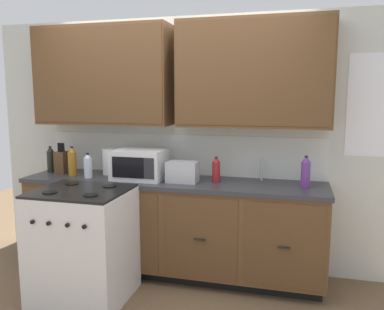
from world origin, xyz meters
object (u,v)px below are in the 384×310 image
(stove_range, at_px, (83,244))
(bottle_violet, at_px, (306,172))
(bottle_red, at_px, (216,170))
(knife_block, at_px, (62,162))
(bottle_dark, at_px, (51,159))
(microwave, at_px, (140,164))
(toaster, at_px, (182,172))
(bottle_clear, at_px, (88,166))
(paper_towel_roll, at_px, (108,162))
(bottle_amber, at_px, (72,161))

(stove_range, height_order, bottle_violet, bottle_violet)
(bottle_violet, bearing_deg, bottle_red, 177.67)
(bottle_red, bearing_deg, knife_block, 179.33)
(knife_block, height_order, bottle_dark, knife_block)
(bottle_dark, bearing_deg, microwave, -5.46)
(toaster, bearing_deg, bottle_violet, 3.00)
(stove_range, bearing_deg, bottle_clear, 113.20)
(stove_range, xyz_separation_m, paper_towel_roll, (-0.11, 0.72, 0.58))
(knife_block, bearing_deg, bottle_dark, 172.13)
(bottle_amber, bearing_deg, knife_block, 151.80)
(microwave, height_order, knife_block, knife_block)
(microwave, distance_m, bottle_violet, 1.51)
(bottle_dark, bearing_deg, bottle_violet, -1.61)
(microwave, distance_m, knife_block, 0.89)
(bottle_dark, relative_size, bottle_red, 1.16)
(knife_block, bearing_deg, bottle_clear, -22.31)
(microwave, height_order, bottle_dark, microwave)
(knife_block, distance_m, bottle_amber, 0.20)
(paper_towel_roll, bearing_deg, bottle_dark, -177.92)
(toaster, xyz_separation_m, bottle_dark, (-1.46, 0.13, 0.04))
(microwave, bearing_deg, bottle_dark, 174.54)
(bottle_clear, xyz_separation_m, bottle_red, (1.23, 0.14, -0.00))
(knife_block, distance_m, bottle_dark, 0.15)
(microwave, relative_size, paper_towel_roll, 1.85)
(bottle_clear, xyz_separation_m, bottle_dark, (-0.53, 0.18, 0.01))
(bottle_amber, bearing_deg, microwave, 1.20)
(bottle_clear, height_order, bottle_dark, bottle_dark)
(knife_block, relative_size, bottle_red, 1.33)
(microwave, xyz_separation_m, bottle_red, (0.73, 0.06, -0.03))
(stove_range, relative_size, bottle_violet, 3.42)
(bottle_clear, bearing_deg, knife_block, 157.69)
(bottle_amber, xyz_separation_m, bottle_dark, (-0.32, 0.11, -0.01))
(microwave, distance_m, bottle_red, 0.73)
(paper_towel_roll, bearing_deg, knife_block, -174.94)
(bottle_violet, distance_m, bottle_amber, 2.22)
(bottle_amber, height_order, bottle_red, bottle_amber)
(bottle_violet, relative_size, bottle_clear, 1.15)
(stove_range, distance_m, bottle_amber, 0.94)
(bottle_amber, bearing_deg, stove_range, -53.62)
(bottle_amber, bearing_deg, paper_towel_roll, 22.98)
(bottle_red, bearing_deg, bottle_dark, 178.72)
(knife_block, xyz_separation_m, paper_towel_roll, (0.50, 0.04, 0.01))
(toaster, height_order, bottle_violet, bottle_violet)
(microwave, bearing_deg, bottle_red, 4.66)
(stove_range, relative_size, microwave, 1.98)
(bottle_clear, relative_size, bottle_red, 1.04)
(paper_towel_roll, bearing_deg, stove_range, -81.29)
(bottle_dark, bearing_deg, toaster, -5.01)
(toaster, relative_size, bottle_clear, 1.16)
(microwave, xyz_separation_m, bottle_amber, (-0.71, -0.01, 0.00))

